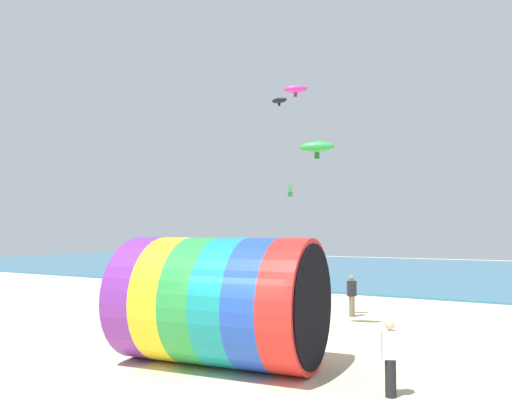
% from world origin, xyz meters
% --- Properties ---
extents(ground_plane, '(120.00, 120.00, 0.00)m').
position_xyz_m(ground_plane, '(0.00, 0.00, 0.00)').
color(ground_plane, beige).
extents(sea, '(120.00, 40.00, 0.10)m').
position_xyz_m(sea, '(0.00, 36.80, 0.05)').
color(sea, teal).
rests_on(sea, ground).
extents(giant_inflatable_tube, '(5.69, 4.01, 3.42)m').
position_xyz_m(giant_inflatable_tube, '(-1.33, 0.58, 1.71)').
color(giant_inflatable_tube, purple).
rests_on(giant_inflatable_tube, ground).
extents(kite_handler, '(0.42, 0.36, 1.67)m').
position_xyz_m(kite_handler, '(3.37, 0.24, 0.85)').
color(kite_handler, black).
rests_on(kite_handler, ground).
extents(kite_green_box, '(0.34, 0.34, 0.74)m').
position_xyz_m(kite_green_box, '(-6.84, 16.22, 6.07)').
color(kite_green_box, green).
extents(kite_green_parafoil, '(1.40, 0.95, 0.73)m').
position_xyz_m(kite_green_parafoil, '(-0.81, 6.13, 6.71)').
color(kite_green_parafoil, green).
extents(kite_black_parafoil, '(0.85, 0.39, 0.47)m').
position_xyz_m(kite_black_parafoil, '(-5.35, 11.92, 10.39)').
color(kite_black_parafoil, black).
extents(kite_magenta_parafoil, '(1.02, 0.67, 0.49)m').
position_xyz_m(kite_magenta_parafoil, '(-2.12, 7.09, 9.30)').
color(kite_magenta_parafoil, '#D1339E').
extents(bystander_near_water, '(0.42, 0.40, 1.76)m').
position_xyz_m(bystander_near_water, '(-0.79, 9.73, 0.91)').
color(bystander_near_water, '#726651').
rests_on(bystander_near_water, ground).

